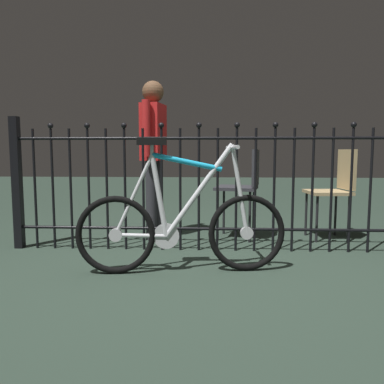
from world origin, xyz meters
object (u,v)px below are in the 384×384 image
object	(u,v)px
chair_tan	(336,185)
person_visitor	(154,147)
chair_charcoal	(244,183)
bicycle	(182,226)

from	to	relation	value
chair_tan	person_visitor	world-z (taller)	person_visitor
chair_charcoal	chair_tan	size ratio (longest dim) A/B	1.00
person_visitor	chair_charcoal	bearing A→B (deg)	0.05
chair_charcoal	chair_tan	distance (m)	0.88
chair_charcoal	chair_tan	bearing A→B (deg)	2.69
bicycle	chair_charcoal	world-z (taller)	bicycle
bicycle	chair_charcoal	bearing A→B (deg)	64.22
chair_charcoal	person_visitor	world-z (taller)	person_visitor
chair_charcoal	person_visitor	distance (m)	0.94
bicycle	chair_tan	distance (m)	1.80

